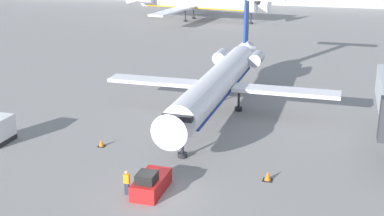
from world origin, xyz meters
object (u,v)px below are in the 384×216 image
airplane_parked_far_left (193,2)px  worker_near_tug (127,182)px  airplane_main (219,80)px  traffic_cone_left (101,143)px  pushback_tug (151,183)px  traffic_cone_right (268,176)px

airplane_parked_far_left → worker_near_tug: bearing=-77.5°
airplane_main → traffic_cone_left: size_ratio=46.64×
pushback_tug → airplane_main: bearing=88.7°
worker_near_tug → traffic_cone_left: 9.72m
worker_near_tug → traffic_cone_left: size_ratio=2.75×
pushback_tug → traffic_cone_right: size_ratio=5.59×
airplane_main → traffic_cone_right: 16.99m
traffic_cone_left → airplane_parked_far_left: airplane_parked_far_left is taller
airplane_main → airplane_parked_far_left: airplane_parked_far_left is taller
traffic_cone_left → airplane_parked_far_left: size_ratio=0.02×
airplane_main → airplane_parked_far_left: (-19.84, 60.48, 0.61)m
airplane_main → worker_near_tug: airplane_main is taller
airplane_parked_far_left → airplane_main: bearing=-71.8°
airplane_main → worker_near_tug: size_ratio=16.95×
pushback_tug → worker_near_tug: (-1.52, -0.83, 0.28)m
airplane_main → pushback_tug: airplane_main is taller
traffic_cone_right → pushback_tug: bearing=-151.5°
pushback_tug → worker_near_tug: size_ratio=2.20×
airplane_main → traffic_cone_right: airplane_main is taller
airplane_main → airplane_parked_far_left: size_ratio=0.88×
airplane_parked_far_left → traffic_cone_left: bearing=-80.5°
worker_near_tug → traffic_cone_right: bearing=28.5°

